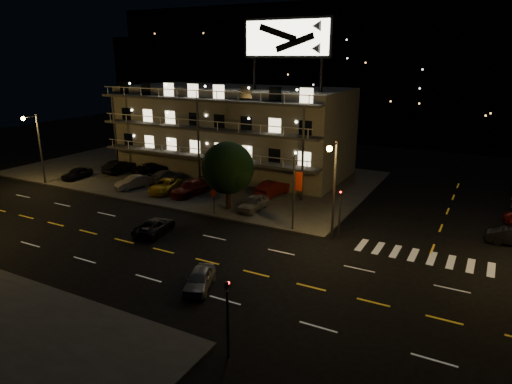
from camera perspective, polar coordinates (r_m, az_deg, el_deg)
The scene contains 23 objects.
ground at distance 34.46m, azimuth -8.90°, elevation -7.91°, with size 140.00×140.00×0.00m, color black.
curb_nw at distance 57.54m, azimuth -8.17°, elevation 2.32°, with size 44.00×24.00×0.15m, color #3B3A38.
motel at distance 57.43m, azimuth -2.79°, elevation 7.82°, with size 28.00×13.80×18.10m.
hill_backdrop at distance 96.91m, azimuth 13.56°, elevation 14.73°, with size 120.00×25.00×24.00m.
streetlight_nw at distance 56.61m, azimuth -25.73°, elevation 5.65°, with size 0.44×1.92×8.00m.
streetlight_nc at distance 35.66m, azimuth 9.62°, elevation 1.39°, with size 0.44×1.92×8.00m.
signal_nw at distance 36.72m, azimuth 10.46°, elevation -2.10°, with size 0.20×0.27×4.60m.
signal_sw at distance 22.51m, azimuth -3.59°, elevation -14.59°, with size 0.20×0.27×4.60m.
banner_north at distance 37.66m, azimuth 4.82°, elevation -0.02°, with size 0.83×0.16×6.40m.
stop_sign at distance 42.00m, azimuth -5.30°, elevation -0.70°, with size 0.91×0.11×2.61m.
tree at distance 42.80m, azimuth -3.59°, elevation 2.84°, with size 5.13×4.94×6.46m.
lot_car_0 at distance 58.13m, azimuth -21.47°, elevation 2.21°, with size 1.56×3.87×1.32m, color black.
lot_car_1 at distance 52.02m, azimuth -15.04°, elevation 1.21°, with size 1.43×4.11×1.35m, color gray.
lot_car_2 at distance 49.81m, azimuth -11.31°, elevation 0.78°, with size 2.23×4.85×1.35m, color gold.
lot_car_3 at distance 48.40m, azimuth -8.19°, elevation 0.53°, with size 2.03×4.99×1.45m, color #61140D.
lot_car_4 at distance 43.14m, azimuth -0.32°, elevation -1.37°, with size 1.62×4.03×1.37m, color gray.
lot_car_5 at distance 59.42m, azimuth -16.69°, elevation 3.06°, with size 1.59×4.57×1.51m, color black.
lot_car_6 at distance 57.33m, azimuth -12.65°, elevation 2.87°, with size 2.45×5.31×1.48m, color black.
lot_car_7 at distance 53.95m, azimuth -11.07°, elevation 2.01°, with size 1.84×4.52×1.31m, color gray.
lot_car_8 at distance 50.81m, azimuth -2.36°, elevation 1.40°, with size 1.57×3.90×1.33m, color black.
lot_car_9 at distance 47.74m, azimuth 2.24°, elevation 0.52°, with size 1.63×4.67×1.54m, color #61140D.
road_car_east at distance 29.70m, azimuth -7.07°, elevation -10.73°, with size 1.47×3.66×1.25m, color gray.
road_car_west at distance 38.93m, azimuth -12.57°, elevation -4.20°, with size 2.02×4.38×1.22m, color black.
Camera 1 is at (19.26, -24.76, 14.28)m, focal length 32.00 mm.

